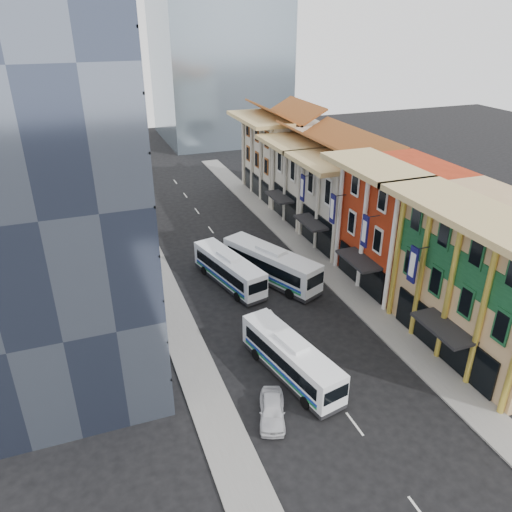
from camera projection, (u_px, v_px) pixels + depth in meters
name	position (u px, v px, depth m)	size (l,w,h in m)	color
ground	(363.00, 435.00, 32.27)	(200.00, 200.00, 0.00)	black
sidewalk_right	(323.00, 266.00, 53.40)	(3.00, 90.00, 0.15)	slate
sidewalk_left	(165.00, 295.00, 48.07)	(3.00, 90.00, 0.15)	slate
shophouse_tan	(494.00, 282.00, 38.22)	(8.00, 14.00, 12.00)	tan
shophouse_red	(401.00, 225.00, 48.31)	(8.00, 10.00, 12.00)	#A82E12
shophouse_cream_near	(350.00, 203.00, 56.74)	(8.00, 9.00, 10.00)	beige
shophouse_cream_mid	(315.00, 181.00, 64.31)	(8.00, 9.00, 10.00)	beige
shophouse_cream_far	(283.00, 157.00, 72.92)	(8.00, 12.00, 11.00)	beige
office_tower	(41.00, 158.00, 36.31)	(12.00, 26.00, 30.00)	#353E55
office_block_far	(66.00, 176.00, 59.49)	(10.00, 18.00, 14.00)	gray
bus_left_near	(291.00, 358.00, 36.81)	(2.38, 10.16, 3.26)	white
bus_left_far	(229.00, 269.00, 49.50)	(2.40, 10.26, 3.29)	white
bus_right	(271.00, 264.00, 50.00)	(2.69, 11.49, 3.68)	silver
sedan_left	(272.00, 410.00, 33.27)	(1.70, 4.20, 1.43)	silver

